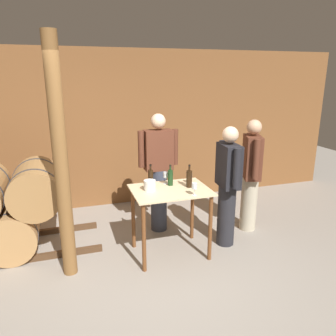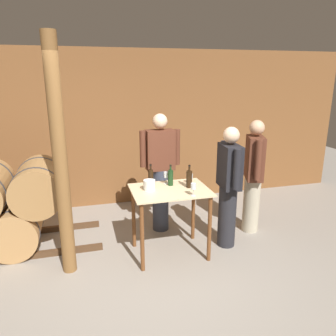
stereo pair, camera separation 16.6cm
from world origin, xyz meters
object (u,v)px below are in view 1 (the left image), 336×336
object	(u,v)px
wine_glass_near_right	(190,176)
person_visitor_bearded	(251,173)
wine_bottle_left	(170,177)
wine_bottle_center	(189,178)
ice_bucket	(150,185)
wine_bottle_far_left	(151,178)
wine_glass_near_left	(166,175)
person_host	(159,171)
person_visitor_with_scarf	(228,184)
wine_glass_near_center	(194,186)
wooden_post	(61,163)

from	to	relation	value
wine_glass_near_right	person_visitor_bearded	xyz separation A→B (m)	(1.02, 0.17, -0.10)
wine_bottle_left	wine_bottle_center	xyz separation A→B (m)	(0.20, -0.14, 0.01)
wine_glass_near_right	ice_bucket	size ratio (longest dim) A/B	0.88
wine_bottle_far_left	wine_glass_near_left	world-z (taller)	wine_bottle_far_left
person_host	person_visitor_with_scarf	bearing A→B (deg)	-43.06
wine_glass_near_center	person_host	bearing A→B (deg)	98.70
wine_bottle_center	wine_glass_near_center	world-z (taller)	wine_bottle_center
wine_glass_near_left	ice_bucket	size ratio (longest dim) A/B	1.07
wooden_post	person_host	world-z (taller)	wooden_post
wine_glass_near_left	person_visitor_bearded	distance (m)	1.34
wine_glass_near_right	wine_glass_near_center	bearing A→B (deg)	-104.54
wine_bottle_far_left	wine_glass_near_right	distance (m)	0.53
wine_glass_near_left	wine_glass_near_center	distance (m)	0.55
wooden_post	person_visitor_bearded	distance (m)	2.68
wine_bottle_far_left	person_visitor_with_scarf	xyz separation A→B (m)	(1.01, -0.16, -0.14)
wine_glass_near_right	ice_bucket	bearing A→B (deg)	-169.65
wine_bottle_left	wine_glass_near_center	distance (m)	0.46
wine_bottle_far_left	person_visitor_with_scarf	distance (m)	1.04
wine_bottle_far_left	wine_glass_near_center	xyz separation A→B (m)	(0.41, -0.46, -0.01)
wine_bottle_far_left	wine_bottle_center	distance (m)	0.49
wine_bottle_left	person_visitor_bearded	size ratio (longest dim) A/B	0.17
wine_bottle_far_left	person_visitor_with_scarf	size ratio (longest dim) A/B	0.18
wine_bottle_far_left	person_host	bearing A→B (deg)	64.35
wine_glass_near_center	wine_bottle_center	bearing A→B (deg)	80.78
wooden_post	wine_bottle_left	world-z (taller)	wooden_post
wine_bottle_left	person_visitor_with_scarf	distance (m)	0.78
wine_glass_near_center	wine_glass_near_left	bearing A→B (deg)	110.56
wine_bottle_center	wine_glass_near_left	size ratio (longest dim) A/B	1.85
person_visitor_with_scarf	person_visitor_bearded	world-z (taller)	person_visitor_bearded
person_visitor_with_scarf	wooden_post	bearing A→B (deg)	-178.03
wine_bottle_far_left	ice_bucket	world-z (taller)	wine_bottle_far_left
wooden_post	wine_glass_near_left	bearing A→B (deg)	12.80
wine_glass_near_center	person_host	xyz separation A→B (m)	(-0.15, 1.00, -0.07)
person_visitor_bearded	wine_glass_near_left	bearing A→B (deg)	-176.19
wine_glass_near_left	wine_glass_near_center	size ratio (longest dim) A/B	1.03
wine_bottle_center	ice_bucket	size ratio (longest dim) A/B	1.98
wine_bottle_far_left	wine_glass_near_center	bearing A→B (deg)	-48.19
wine_bottle_far_left	wine_glass_near_right	bearing A→B (deg)	-2.69
wooden_post	wine_glass_near_left	xyz separation A→B (m)	(1.28, 0.29, -0.34)
ice_bucket	person_visitor_with_scarf	distance (m)	1.06
wine_bottle_left	wine_glass_near_left	distance (m)	0.09
wine_bottle_far_left	person_visitor_bearded	xyz separation A→B (m)	(1.55, 0.14, -0.13)
person_host	wine_glass_near_left	bearing A→B (deg)	-94.81
wine_glass_near_center	person_visitor_bearded	world-z (taller)	person_visitor_bearded
wine_bottle_left	person_host	bearing A→B (deg)	89.62
person_visitor_with_scarf	wine_glass_near_center	bearing A→B (deg)	-153.61
person_visitor_with_scarf	person_host	bearing A→B (deg)	136.94
person_host	wine_glass_near_right	bearing A→B (deg)	-64.74
wooden_post	person_host	bearing A→B (deg)	30.40
wooden_post	wine_bottle_left	size ratio (longest dim) A/B	9.78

